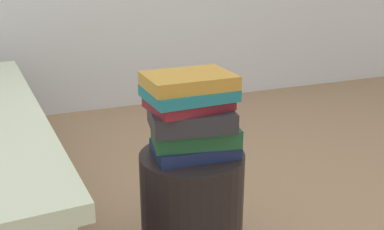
% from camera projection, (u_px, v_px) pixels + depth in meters
% --- Properties ---
extents(side_table, '(0.36, 0.36, 0.44)m').
position_uv_depth(side_table, '(192.00, 212.00, 1.61)').
color(side_table, black).
rests_on(side_table, ground_plane).
extents(book_navy, '(0.28, 0.20, 0.04)m').
position_uv_depth(book_navy, '(195.00, 149.00, 1.53)').
color(book_navy, '#19234C').
rests_on(book_navy, side_table).
extents(book_forest, '(0.30, 0.20, 0.06)m').
position_uv_depth(book_forest, '(195.00, 135.00, 1.51)').
color(book_forest, '#1E512D').
rests_on(book_forest, book_navy).
extents(book_charcoal, '(0.29, 0.24, 0.06)m').
position_uv_depth(book_charcoal, '(191.00, 118.00, 1.48)').
color(book_charcoal, '#28282D').
rests_on(book_charcoal, book_forest).
extents(book_maroon, '(0.27, 0.21, 0.03)m').
position_uv_depth(book_maroon, '(189.00, 103.00, 1.47)').
color(book_maroon, maroon).
rests_on(book_maroon, book_charcoal).
extents(book_teal, '(0.28, 0.22, 0.04)m').
position_uv_depth(book_teal, '(189.00, 93.00, 1.46)').
color(book_teal, '#1E727F').
rests_on(book_teal, book_maroon).
extents(book_ochre, '(0.28, 0.20, 0.04)m').
position_uv_depth(book_ochre, '(189.00, 81.00, 1.45)').
color(book_ochre, '#B7842D').
rests_on(book_ochre, book_teal).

